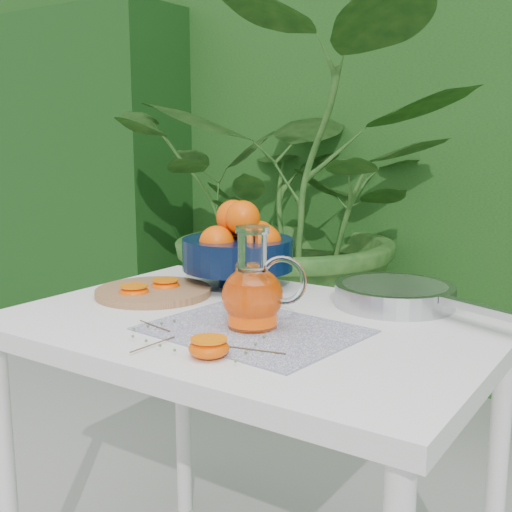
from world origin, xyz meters
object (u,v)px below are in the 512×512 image
Objects in this scene: white_table at (251,355)px; saute_pan at (396,294)px; cutting_board at (153,292)px; juice_pitcher at (254,293)px; fruit_bowl at (239,247)px.

saute_pan reaches higher than white_table.
white_table is 0.32m from cutting_board.
fruit_bowl is at bearing 129.53° from juice_pitcher.
cutting_board is at bearing -119.34° from fruit_bowl.
juice_pitcher is (0.35, -0.09, 0.06)m from cutting_board.
fruit_bowl reaches higher than white_table.
saute_pan reaches higher than cutting_board.
cutting_board is at bearing 165.24° from juice_pitcher.
fruit_bowl is (-0.19, 0.23, 0.18)m from white_table.
fruit_bowl is at bearing 60.66° from cutting_board.
juice_pitcher reaches higher than white_table.
cutting_board is (-0.31, 0.03, 0.09)m from white_table.
fruit_bowl is (0.11, 0.20, 0.09)m from cutting_board.
juice_pitcher is at bearing -51.39° from white_table.
juice_pitcher is (0.05, -0.06, 0.15)m from white_table.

